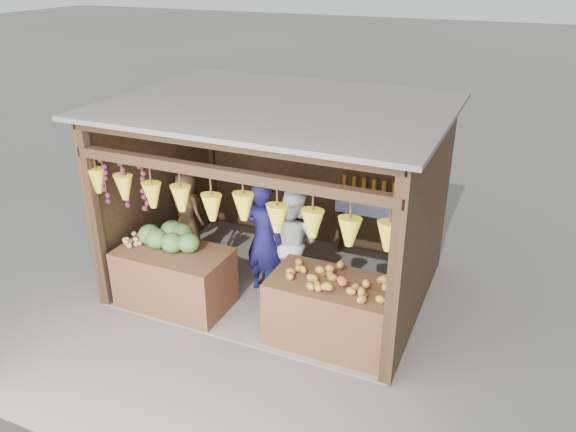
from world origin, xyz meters
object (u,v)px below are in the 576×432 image
object	(u,v)px
woman_standing	(293,242)
counter_left	(175,278)
counter_right	(333,312)
vendor_seated	(187,210)
man_standing	(264,239)

from	to	relation	value
woman_standing	counter_left	bearing A→B (deg)	50.77
counter_right	vendor_seated	xyz separation A→B (m)	(-2.70, 1.01, 0.47)
counter_right	man_standing	world-z (taller)	man_standing
counter_left	woman_standing	xyz separation A→B (m)	(1.32, 0.96, 0.37)
counter_right	vendor_seated	distance (m)	2.92
counter_right	man_standing	size ratio (longest dim) A/B	0.92
man_standing	woman_standing	bearing A→B (deg)	-139.82
vendor_seated	counter_left	bearing A→B (deg)	130.52
counter_right	vendor_seated	size ratio (longest dim) A/B	1.32
counter_left	counter_right	bearing A→B (deg)	1.97
counter_left	vendor_seated	distance (m)	1.28
counter_left	vendor_seated	size ratio (longest dim) A/B	1.27
man_standing	woman_standing	xyz separation A→B (m)	(0.36, 0.17, -0.05)
counter_left	man_standing	world-z (taller)	man_standing
counter_right	man_standing	distance (m)	1.51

